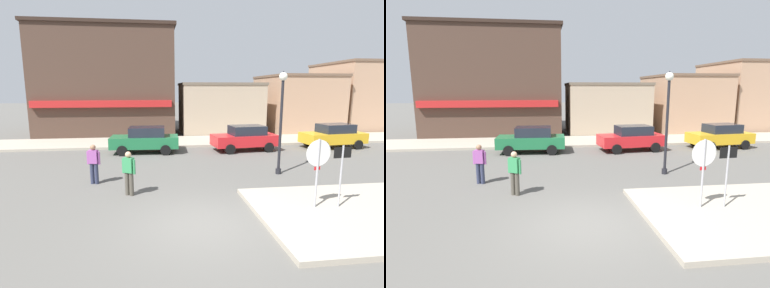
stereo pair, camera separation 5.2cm
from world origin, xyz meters
TOP-DOWN VIEW (x-y plane):
  - ground_plane at (0.00, 0.00)m, footprint 160.00×160.00m
  - sidewalk_corner at (4.89, 0.07)m, footprint 6.40×4.80m
  - kerb_far at (0.00, 13.34)m, footprint 80.00×4.00m
  - stop_sign at (3.62, 0.51)m, footprint 0.82×0.09m
  - one_way_sign at (4.36, 0.43)m, footprint 0.60×0.07m
  - lamp_post at (4.23, 4.70)m, footprint 0.36×0.36m
  - parked_car_nearest at (-1.84, 10.13)m, footprint 4.06×2.00m
  - parked_car_second at (4.30, 9.98)m, footprint 4.15×2.19m
  - parked_car_third at (10.27, 10.11)m, footprint 4.15×2.18m
  - pedestrian_crossing_near at (-2.24, 2.73)m, footprint 0.52×0.37m
  - pedestrian_crossing_far at (-3.74, 4.27)m, footprint 0.56×0.30m
  - building_corner_shop at (-5.02, 19.80)m, footprint 11.05×9.44m
  - building_storefront_left_near at (4.41, 17.97)m, footprint 6.83×5.25m
  - building_storefront_left_mid at (11.79, 18.73)m, footprint 5.88×7.36m
  - building_storefront_right_near at (18.68, 19.42)m, footprint 7.00×7.63m

SIDE VIEW (x-z plane):
  - ground_plane at x=0.00m, z-range 0.00..0.00m
  - sidewalk_corner at x=4.89m, z-range 0.00..0.15m
  - kerb_far at x=0.00m, z-range 0.00..0.15m
  - parked_car_nearest at x=-1.84m, z-range 0.03..1.59m
  - parked_car_second at x=4.30m, z-range 0.03..1.59m
  - parked_car_third at x=10.27m, z-range 0.03..1.59m
  - pedestrian_crossing_near at x=-2.24m, z-range 0.06..1.67m
  - pedestrian_crossing_far at x=-3.74m, z-range 0.06..1.67m
  - one_way_sign at x=4.36m, z-range 0.28..2.38m
  - stop_sign at x=3.62m, z-range 0.37..2.67m
  - building_storefront_left_near at x=4.41m, z-range 0.00..4.30m
  - building_storefront_left_mid at x=11.79m, z-range 0.00..5.02m
  - lamp_post at x=4.23m, z-range 0.69..5.23m
  - building_storefront_right_near at x=18.68m, z-range 0.00..6.27m
  - building_corner_shop at x=-5.02m, z-range 0.00..8.70m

